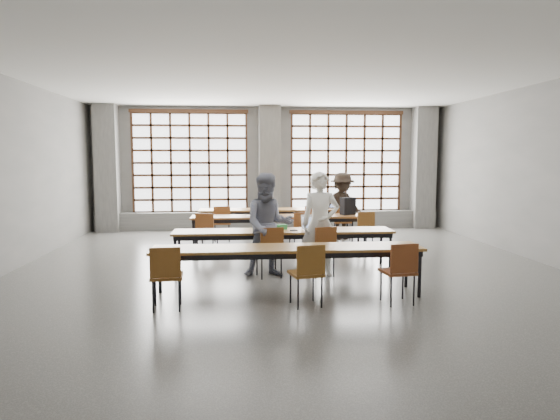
% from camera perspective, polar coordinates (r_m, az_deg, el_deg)
% --- Properties ---
extents(floor, '(11.00, 11.00, 0.00)m').
position_cam_1_polar(floor, '(9.25, 0.92, -6.79)').
color(floor, '#50504E').
rests_on(floor, ground).
extents(ceiling, '(11.00, 11.00, 0.00)m').
position_cam_1_polar(ceiling, '(9.13, 0.96, 15.16)').
color(ceiling, silver).
rests_on(ceiling, floor).
extents(wall_back, '(10.00, 0.00, 10.00)m').
position_cam_1_polar(wall_back, '(14.50, -1.27, 4.83)').
color(wall_back, '#5F5E5C').
rests_on(wall_back, floor).
extents(wall_front, '(10.00, 0.00, 10.00)m').
position_cam_1_polar(wall_front, '(3.60, 9.84, 1.19)').
color(wall_front, '#5F5E5C').
rests_on(wall_front, floor).
extents(wall_right, '(0.00, 11.00, 11.00)m').
position_cam_1_polar(wall_right, '(10.75, 28.56, 3.69)').
color(wall_right, '#5F5E5C').
rests_on(wall_right, floor).
extents(column_left, '(0.60, 0.55, 3.50)m').
position_cam_1_polar(column_left, '(14.64, -19.12, 4.51)').
color(column_left, '#535350').
rests_on(column_left, floor).
extents(column_mid, '(0.60, 0.55, 3.50)m').
position_cam_1_polar(column_mid, '(14.22, -1.20, 4.80)').
color(column_mid, '#535350').
rests_on(column_mid, floor).
extents(column_right, '(0.60, 0.55, 3.50)m').
position_cam_1_polar(column_right, '(15.19, 16.05, 4.65)').
color(column_right, '#535350').
rests_on(column_right, floor).
extents(window_left, '(3.32, 0.12, 3.00)m').
position_cam_1_polar(window_left, '(14.45, -10.23, 5.32)').
color(window_left, white).
rests_on(window_left, wall_back).
extents(window_right, '(3.32, 0.12, 3.00)m').
position_cam_1_polar(window_right, '(14.74, 7.55, 5.38)').
color(window_right, white).
rests_on(window_right, wall_back).
extents(sill_ledge, '(9.80, 0.35, 0.50)m').
position_cam_1_polar(sill_ledge, '(14.41, -1.21, -1.16)').
color(sill_ledge, '#535350').
rests_on(sill_ledge, floor).
extents(desk_row_a, '(4.00, 0.70, 0.73)m').
position_cam_1_polar(desk_row_a, '(12.87, -0.35, -0.16)').
color(desk_row_a, brown).
rests_on(desk_row_a, floor).
extents(desk_row_b, '(4.00, 0.70, 0.73)m').
position_cam_1_polar(desk_row_b, '(11.39, -0.09, -0.97)').
color(desk_row_b, brown).
rests_on(desk_row_b, floor).
extents(desk_row_c, '(4.00, 0.70, 0.73)m').
position_cam_1_polar(desk_row_c, '(9.13, 0.38, -2.71)').
color(desk_row_c, brown).
rests_on(desk_row_c, floor).
extents(desk_row_d, '(4.00, 0.70, 0.73)m').
position_cam_1_polar(desk_row_d, '(7.43, 0.88, -4.72)').
color(desk_row_d, brown).
rests_on(desk_row_d, floor).
extents(chair_back_left, '(0.44, 0.44, 0.88)m').
position_cam_1_polar(chair_back_left, '(12.23, -6.65, -1.13)').
color(chair_back_left, brown).
rests_on(chair_back_left, floor).
extents(chair_back_mid, '(0.47, 0.47, 0.88)m').
position_cam_1_polar(chair_back_mid, '(12.36, 3.63, -1.03)').
color(chair_back_mid, maroon).
rests_on(chair_back_mid, floor).
extents(chair_back_right, '(0.45, 0.45, 0.88)m').
position_cam_1_polar(chair_back_right, '(12.50, 7.19, -0.99)').
color(chair_back_right, maroon).
rests_on(chair_back_right, floor).
extents(chair_mid_left, '(0.51, 0.51, 0.88)m').
position_cam_1_polar(chair_mid_left, '(10.77, -8.42, -2.13)').
color(chair_mid_left, brown).
rests_on(chair_mid_left, floor).
extents(chair_mid_centre, '(0.50, 0.50, 0.88)m').
position_cam_1_polar(chair_mid_centre, '(10.83, 2.39, -2.02)').
color(chair_mid_centre, brown).
rests_on(chair_mid_centre, floor).
extents(chair_mid_right, '(0.48, 0.48, 0.88)m').
position_cam_1_polar(chair_mid_right, '(11.09, 9.56, -1.91)').
color(chair_mid_right, brown).
rests_on(chair_mid_right, floor).
extents(chair_front_left, '(0.50, 0.50, 0.88)m').
position_cam_1_polar(chair_front_left, '(8.51, -1.14, -4.23)').
color(chair_front_left, brown).
rests_on(chair_front_left, floor).
extents(chair_front_right, '(0.52, 0.52, 0.88)m').
position_cam_1_polar(chair_front_right, '(8.62, 4.90, -4.12)').
color(chair_front_right, brown).
rests_on(chair_front_right, floor).
extents(chair_near_left, '(0.45, 0.45, 0.88)m').
position_cam_1_polar(chair_near_left, '(6.87, -12.89, -6.85)').
color(chair_near_left, brown).
rests_on(chair_near_left, floor).
extents(chair_near_mid, '(0.49, 0.50, 0.88)m').
position_cam_1_polar(chair_near_mid, '(6.87, 3.21, -6.71)').
color(chair_near_mid, brown).
rests_on(chair_near_mid, floor).
extents(chair_near_right, '(0.47, 0.47, 0.88)m').
position_cam_1_polar(chair_near_right, '(7.16, 13.58, -6.34)').
color(chair_near_right, brown).
rests_on(chair_near_right, floor).
extents(student_male, '(0.68, 0.46, 1.81)m').
position_cam_1_polar(student_male, '(8.68, 4.64, -1.59)').
color(student_male, white).
rests_on(student_male, floor).
extents(student_female, '(0.90, 0.72, 1.79)m').
position_cam_1_polar(student_female, '(8.58, -1.31, -1.73)').
color(student_female, '#19224B').
rests_on(student_female, floor).
extents(student_back, '(1.20, 0.87, 1.67)m').
position_cam_1_polar(student_back, '(12.59, 7.11, 0.44)').
color(student_back, black).
rests_on(student_back, floor).
extents(laptop_front, '(0.40, 0.35, 0.26)m').
position_cam_1_polar(laptop_front, '(9.28, 3.65, -1.79)').
color(laptop_front, '#AFAFB3').
rests_on(laptop_front, desk_row_c).
extents(laptop_back, '(0.43, 0.40, 0.26)m').
position_cam_1_polar(laptop_back, '(13.15, 5.57, 0.49)').
color(laptop_back, '#AEAEB3').
rests_on(laptop_back, desk_row_a).
extents(mouse, '(0.11, 0.09, 0.04)m').
position_cam_1_polar(mouse, '(9.23, 6.28, -2.12)').
color(mouse, white).
rests_on(mouse, desk_row_c).
extents(green_box, '(0.26, 0.13, 0.09)m').
position_cam_1_polar(green_box, '(9.18, 0.03, -1.96)').
color(green_box, green).
rests_on(green_box, desk_row_c).
extents(phone, '(0.14, 0.10, 0.01)m').
position_cam_1_polar(phone, '(9.04, 1.58, -2.33)').
color(phone, black).
rests_on(phone, desk_row_c).
extents(paper_sheet_a, '(0.30, 0.22, 0.00)m').
position_cam_1_polar(paper_sheet_a, '(11.40, -3.11, -0.64)').
color(paper_sheet_a, silver).
rests_on(paper_sheet_a, desk_row_b).
extents(paper_sheet_b, '(0.32, 0.24, 0.00)m').
position_cam_1_polar(paper_sheet_b, '(11.31, -1.58, -0.68)').
color(paper_sheet_b, white).
rests_on(paper_sheet_b, desk_row_b).
extents(backpack, '(0.37, 0.31, 0.40)m').
position_cam_1_polar(backpack, '(11.65, 7.76, 0.45)').
color(backpack, black).
rests_on(backpack, desk_row_b).
extents(plastic_bag, '(0.26, 0.21, 0.29)m').
position_cam_1_polar(plastic_bag, '(13.01, 3.59, 0.81)').
color(plastic_bag, white).
rests_on(plastic_bag, desk_row_a).
extents(red_pouch, '(0.22, 0.15, 0.06)m').
position_cam_1_polar(red_pouch, '(6.96, -12.83, -7.00)').
color(red_pouch, '#B62716').
rests_on(red_pouch, chair_near_left).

